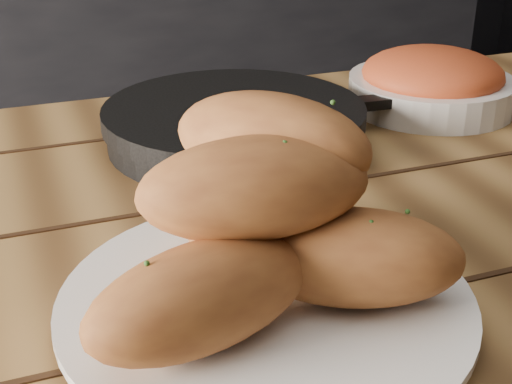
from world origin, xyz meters
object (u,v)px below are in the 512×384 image
bread_rolls (262,221)px  skillet (236,124)px  bowl (432,82)px  plate (266,304)px  table (220,348)px

bread_rolls → skillet: bread_rolls is taller
skillet → bowl: 0.28m
plate → bread_rolls: size_ratio=1.06×
bowl → plate: bearing=-136.0°
table → bowl: bowl is taller
plate → bowl: bowl is taller
plate → bread_rolls: 0.07m
table → plate: size_ratio=5.45×
table → skillet: size_ratio=3.75×
bowl → bread_rolls: bearing=-136.4°
skillet → table: bearing=-112.7°
table → skillet: bearing=67.3°
skillet → bowl: bowl is taller
plate → bread_rolls: bearing=117.1°
bread_rolls → bowl: 0.51m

